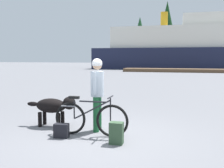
% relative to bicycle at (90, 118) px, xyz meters
% --- Properties ---
extents(ground_plane, '(160.00, 160.00, 0.00)m').
position_rel_bicycle_xyz_m(ground_plane, '(0.15, -0.08, -0.40)').
color(ground_plane, slate).
extents(bicycle, '(1.76, 0.44, 0.93)m').
position_rel_bicycle_xyz_m(bicycle, '(0.00, 0.00, 0.00)').
color(bicycle, black).
rests_on(bicycle, ground_plane).
extents(person_cyclist, '(0.32, 0.53, 1.77)m').
position_rel_bicycle_xyz_m(person_cyclist, '(0.03, 0.43, 0.67)').
color(person_cyclist, '#19592D').
rests_on(person_cyclist, ground_plane).
extents(dog, '(1.37, 0.44, 0.80)m').
position_rel_bicycle_xyz_m(dog, '(-1.18, 0.54, 0.13)').
color(dog, black).
rests_on(dog, ground_plane).
extents(backpack, '(0.28, 0.20, 0.46)m').
position_rel_bicycle_xyz_m(backpack, '(0.72, -0.42, -0.17)').
color(backpack, '#334C33').
rests_on(backpack, ground_plane).
extents(handbag_pannier, '(0.33, 0.21, 0.32)m').
position_rel_bicycle_xyz_m(handbag_pannier, '(-0.58, -0.30, -0.24)').
color(handbag_pannier, black).
rests_on(handbag_pannier, ground_plane).
extents(dock_pier, '(12.15, 2.65, 0.40)m').
position_rel_bicycle_xyz_m(dock_pier, '(1.13, 28.00, -0.20)').
color(dock_pier, brown).
rests_on(dock_pier, ground_plane).
extents(ferry_boat, '(27.96, 8.01, 8.79)m').
position_rel_bicycle_xyz_m(ferry_boat, '(2.88, 36.89, 2.69)').
color(ferry_boat, '#191E38').
rests_on(ferry_boat, ground_plane).
extents(pine_tree_far_left, '(3.80, 3.80, 10.22)m').
position_rel_bicycle_xyz_m(pine_tree_far_left, '(-6.36, 50.11, 6.00)').
color(pine_tree_far_left, '#4C331E').
rests_on(pine_tree_far_left, ground_plane).
extents(pine_tree_center, '(4.16, 4.16, 12.74)m').
position_rel_bicycle_xyz_m(pine_tree_center, '(-0.70, 48.19, 7.61)').
color(pine_tree_center, '#4C331E').
rests_on(pine_tree_center, ground_plane).
extents(pine_tree_mid_back, '(3.43, 3.43, 10.05)m').
position_rel_bicycle_xyz_m(pine_tree_mid_back, '(9.52, 55.05, 6.16)').
color(pine_tree_mid_back, '#4C331E').
rests_on(pine_tree_mid_back, ground_plane).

